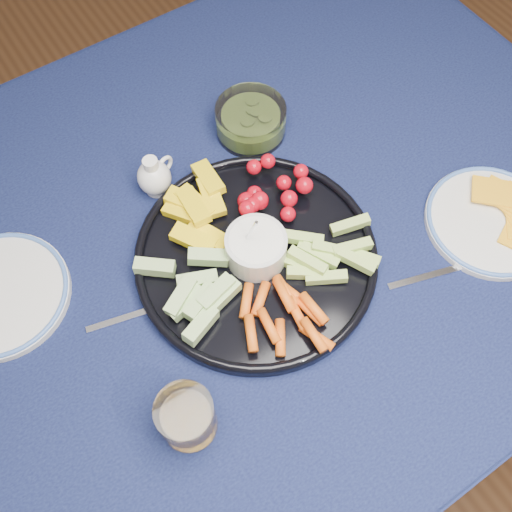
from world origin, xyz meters
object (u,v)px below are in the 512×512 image
crudite_platter (255,255)px  juice_tumbler (187,418)px  dining_table (183,281)px  pickle_bowl (251,121)px  cheese_plate (491,220)px  creamer_pitcher (155,177)px

crudite_platter → juice_tumbler: size_ratio=4.19×
dining_table → juice_tumbler: juice_tumbler is taller
pickle_bowl → cheese_plate: 0.46m
dining_table → creamer_pitcher: size_ratio=20.34×
dining_table → crudite_platter: (0.11, -0.08, 0.11)m
juice_tumbler → pickle_bowl: bearing=47.6°
crudite_platter → creamer_pitcher: size_ratio=4.85×
cheese_plate → crudite_platter: bearing=157.0°
dining_table → cheese_plate: size_ratio=7.48×
pickle_bowl → cheese_plate: (0.23, -0.40, -0.02)m
pickle_bowl → juice_tumbler: bearing=-132.4°
pickle_bowl → creamer_pitcher: bearing=-175.1°
pickle_bowl → cheese_plate: pickle_bowl is taller
creamer_pitcher → cheese_plate: bearing=-40.6°
crudite_platter → pickle_bowl: crudite_platter is taller
juice_tumbler → cheese_plate: bearing=0.9°
dining_table → creamer_pitcher: 0.19m
crudite_platter → juice_tumbler: 0.28m
crudite_platter → juice_tumbler: bearing=-142.8°
cheese_plate → juice_tumbler: (-0.60, -0.01, 0.03)m
dining_table → creamer_pitcher: (0.04, 0.14, 0.12)m
pickle_bowl → juice_tumbler: juice_tumbler is taller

